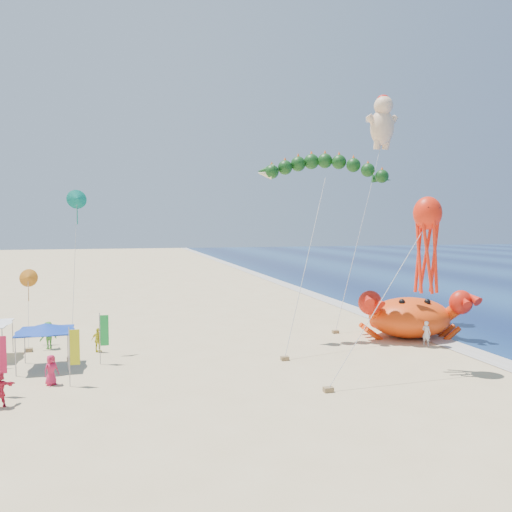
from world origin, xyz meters
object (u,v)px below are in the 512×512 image
(octopus_kite, at_px, (427,238))
(canopy_blue, at_px, (45,328))
(crab_inflatable, at_px, (411,316))
(dragon_kite, at_px, (324,172))
(cherub_kite, at_px, (382,121))

(octopus_kite, height_order, canopy_blue, octopus_kite)
(crab_inflatable, xyz_separation_m, octopus_kite, (-4.12, -7.98, 6.19))
(dragon_kite, bearing_deg, crab_inflatable, -5.03)
(dragon_kite, xyz_separation_m, canopy_blue, (-18.79, -2.14, -10.02))
(dragon_kite, relative_size, canopy_blue, 4.05)
(octopus_kite, xyz_separation_m, canopy_blue, (-21.66, 6.45, -5.41))
(cherub_kite, bearing_deg, octopus_kite, -109.19)
(dragon_kite, bearing_deg, canopy_blue, -173.49)
(octopus_kite, bearing_deg, canopy_blue, 163.41)
(cherub_kite, relative_size, canopy_blue, 5.95)
(octopus_kite, bearing_deg, crab_inflatable, 62.73)
(dragon_kite, height_order, cherub_kite, cherub_kite)
(crab_inflatable, xyz_separation_m, canopy_blue, (-25.77, -1.53, 0.78))
(octopus_kite, relative_size, canopy_blue, 3.06)
(dragon_kite, distance_m, canopy_blue, 21.41)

